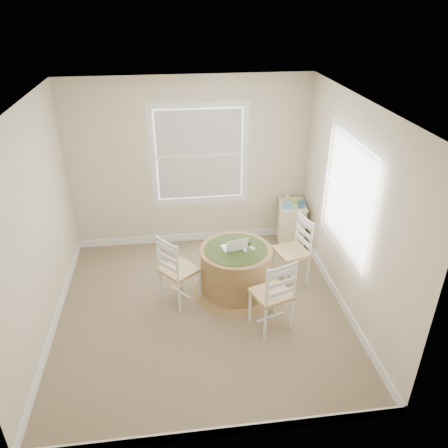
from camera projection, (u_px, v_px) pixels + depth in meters
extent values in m
cube|color=#7A664E|center=(202.00, 311.00, 5.57)|extent=(3.60, 3.60, 0.02)
cube|color=white|center=(196.00, 104.00, 4.32)|extent=(3.60, 3.60, 0.02)
cube|color=beige|center=(190.00, 164.00, 6.53)|extent=(3.60, 0.02, 2.60)
cube|color=beige|center=(218.00, 330.00, 3.37)|extent=(3.60, 0.02, 2.60)
cube|color=beige|center=(33.00, 231.00, 4.74)|extent=(0.02, 3.60, 2.60)
cube|color=beige|center=(352.00, 211.00, 5.15)|extent=(0.02, 3.60, 2.60)
cube|color=white|center=(193.00, 237.00, 7.10)|extent=(3.60, 0.02, 0.12)
cube|color=white|center=(219.00, 432.00, 3.98)|extent=(3.60, 0.02, 0.12)
cube|color=white|center=(56.00, 319.00, 5.33)|extent=(0.02, 3.60, 0.12)
cube|color=white|center=(337.00, 295.00, 5.74)|extent=(0.02, 3.60, 0.12)
cylinder|color=#986E44|center=(236.00, 269.00, 5.75)|extent=(0.92, 0.92, 0.60)
cone|color=#986E44|center=(235.00, 289.00, 5.91)|extent=(1.12, 1.12, 0.07)
cylinder|color=#986E44|center=(236.00, 250.00, 5.61)|extent=(0.94, 0.94, 0.03)
cylinder|color=#3D5023|center=(236.00, 249.00, 5.60)|extent=(0.81, 0.81, 0.01)
cone|color=#3D5023|center=(236.00, 253.00, 5.63)|extent=(0.90, 0.90, 0.10)
cube|color=white|center=(233.00, 247.00, 5.64)|extent=(0.33, 0.27, 0.02)
cube|color=silver|center=(233.00, 247.00, 5.64)|extent=(0.26, 0.17, 0.00)
cube|color=black|center=(237.00, 245.00, 5.49)|extent=(0.30, 0.13, 0.19)
ellipsoid|color=white|center=(245.00, 250.00, 5.57)|extent=(0.08, 0.10, 0.03)
cube|color=#B7BABF|center=(252.00, 248.00, 5.62)|extent=(0.07, 0.10, 0.02)
cube|color=black|center=(248.00, 244.00, 5.71)|extent=(0.07, 0.07, 0.02)
cube|color=beige|center=(291.00, 224.00, 6.89)|extent=(0.42, 0.54, 0.68)
cube|color=beige|center=(293.00, 204.00, 6.72)|extent=(0.45, 0.57, 0.02)
cube|color=beige|center=(280.00, 236.00, 6.98)|extent=(0.06, 0.42, 0.15)
cube|color=beige|center=(280.00, 224.00, 6.88)|extent=(0.06, 0.42, 0.15)
cube|color=beige|center=(281.00, 213.00, 6.79)|extent=(0.06, 0.42, 0.15)
cube|color=#4F97B6|center=(288.00, 205.00, 6.57)|extent=(0.13, 0.13, 0.10)
cube|color=#BDCE48|center=(295.00, 201.00, 6.72)|extent=(0.16, 0.12, 0.06)
cube|color=#2C5986|center=(301.00, 204.00, 6.59)|extent=(0.09, 0.09, 0.12)
cylinder|color=beige|center=(288.00, 198.00, 6.79)|extent=(0.07, 0.07, 0.09)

